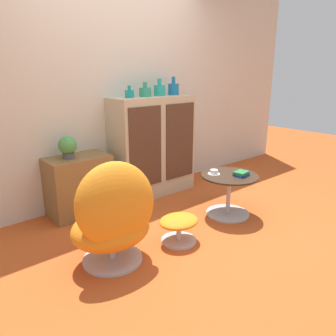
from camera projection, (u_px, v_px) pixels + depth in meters
The scene contains 14 objects.
ground_plane at pixel (196, 233), 3.17m from camera, with size 12.00×12.00×0.00m, color #B74C1E.
wall_back at pixel (115, 89), 3.79m from camera, with size 6.40×0.06×2.60m.
sideboard at pixel (153, 146), 4.04m from camera, with size 1.05×0.43×1.21m.
tv_console at pixel (79, 186), 3.52m from camera, with size 0.65×0.40×0.64m.
egg_chair at pixel (114, 218), 2.55m from camera, with size 0.70×0.65×0.89m.
ottoman at pixel (179, 224), 2.96m from camera, with size 0.38×0.32×0.25m.
coffee_table at pixel (229, 191), 3.50m from camera, with size 0.60×0.60×0.45m.
vase_leftmost at pixel (129, 94), 3.66m from camera, with size 0.10×0.10×0.13m.
vase_inner_left at pixel (145, 92), 3.79m from camera, with size 0.14×0.14×0.17m.
vase_inner_right at pixel (159, 90), 3.92m from camera, with size 0.13×0.13×0.20m.
vase_rightmost at pixel (173, 89), 4.06m from camera, with size 0.13×0.13×0.22m.
potted_plant at pixel (68, 146), 3.33m from camera, with size 0.19×0.19×0.23m.
teacup at pixel (214, 172), 3.47m from camera, with size 0.13×0.13×0.05m.
book_stack at pixel (241, 174), 3.41m from camera, with size 0.16×0.13×0.05m.
Camera 1 is at (-2.06, -1.99, 1.52)m, focal length 35.00 mm.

